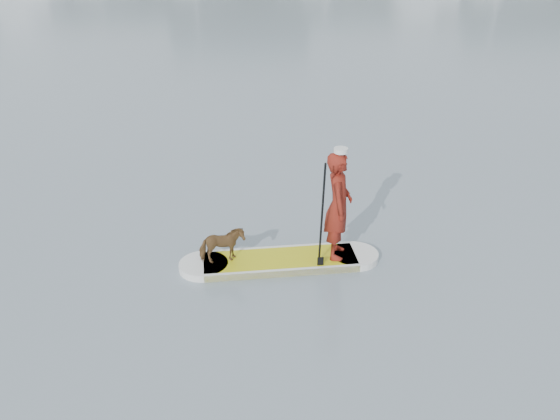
{
  "coord_description": "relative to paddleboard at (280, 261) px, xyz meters",
  "views": [
    {
      "loc": [
        -2.41,
        -11.68,
        5.41
      ],
      "look_at": [
        -2.89,
        -2.93,
        1.0
      ],
      "focal_mm": 40.0,
      "sensor_mm": 36.0,
      "label": 1
    }
  ],
  "objects": [
    {
      "name": "ground",
      "position": [
        2.89,
        2.93,
        -0.06
      ],
      "size": [
        140.0,
        140.0,
        0.0
      ],
      "primitive_type": "plane",
      "color": "slate",
      "rests_on": "ground"
    },
    {
      "name": "paddleboard",
      "position": [
        0.0,
        0.0,
        0.0
      ],
      "size": [
        3.26,
        1.25,
        0.12
      ],
      "rotation": [
        0.0,
        0.0,
        0.18
      ],
      "color": "gold",
      "rests_on": "ground"
    },
    {
      "name": "paddler",
      "position": [
        0.92,
        0.17,
        0.96
      ],
      "size": [
        0.46,
        0.68,
        1.8
      ],
      "primitive_type": "imported",
      "rotation": [
        0.0,
        0.0,
        1.53
      ],
      "color": "maroon",
      "rests_on": "paddleboard"
    },
    {
      "name": "white_cap",
      "position": [
        0.92,
        0.17,
        1.9
      ],
      "size": [
        0.22,
        0.22,
        0.07
      ],
      "primitive_type": "cylinder",
      "color": "silver",
      "rests_on": "paddler"
    },
    {
      "name": "dog",
      "position": [
        -0.92,
        -0.17,
        0.36
      ],
      "size": [
        0.79,
        0.56,
        0.61
      ],
      "primitive_type": "imported",
      "rotation": [
        0.0,
        0.0,
        1.93
      ],
      "color": "#56361D",
      "rests_on": "paddleboard"
    },
    {
      "name": "paddle",
      "position": [
        0.66,
        -0.18,
        0.74
      ],
      "size": [
        0.1,
        0.3,
        2.0
      ],
      "rotation": [
        0.0,
        0.0,
        0.18
      ],
      "color": "black",
      "rests_on": "ground"
    }
  ]
}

